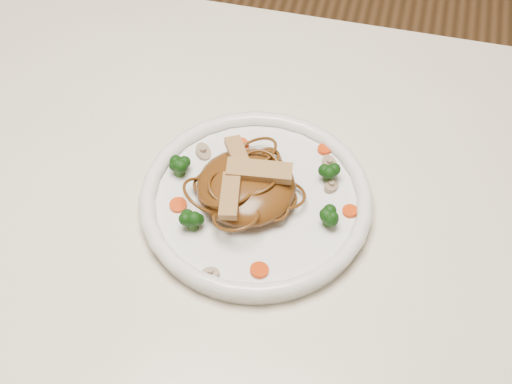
# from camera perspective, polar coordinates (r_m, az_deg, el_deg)

# --- Properties ---
(table) EXTENTS (1.20, 0.80, 0.75)m
(table) POSITION_cam_1_polar(r_m,az_deg,el_deg) (0.95, -4.37, -4.74)
(table) COLOR beige
(table) RESTS_ON ground
(plate) EXTENTS (0.30, 0.30, 0.02)m
(plate) POSITION_cam_1_polar(r_m,az_deg,el_deg) (0.86, -0.00, -0.91)
(plate) COLOR white
(plate) RESTS_ON table
(noodle_mound) EXTENTS (0.15, 0.15, 0.04)m
(noodle_mound) POSITION_cam_1_polar(r_m,az_deg,el_deg) (0.85, -0.81, 0.44)
(noodle_mound) COLOR #5C2F11
(noodle_mound) RESTS_ON plate
(chicken_a) EXTENTS (0.08, 0.04, 0.01)m
(chicken_a) POSITION_cam_1_polar(r_m,az_deg,el_deg) (0.83, 0.27, 1.72)
(chicken_a) COLOR tan
(chicken_a) RESTS_ON noodle_mound
(chicken_b) EXTENTS (0.05, 0.06, 0.01)m
(chicken_b) POSITION_cam_1_polar(r_m,az_deg,el_deg) (0.85, -1.41, 2.90)
(chicken_b) COLOR tan
(chicken_b) RESTS_ON noodle_mound
(chicken_c) EXTENTS (0.03, 0.07, 0.01)m
(chicken_c) POSITION_cam_1_polar(r_m,az_deg,el_deg) (0.81, -2.11, -0.29)
(chicken_c) COLOR tan
(chicken_c) RESTS_ON noodle_mound
(broccoli_0) EXTENTS (0.03, 0.03, 0.03)m
(broccoli_0) POSITION_cam_1_polar(r_m,az_deg,el_deg) (0.87, 5.97, 1.66)
(broccoli_0) COLOR #0E390C
(broccoli_0) RESTS_ON plate
(broccoli_1) EXTENTS (0.03, 0.03, 0.03)m
(broccoli_1) POSITION_cam_1_polar(r_m,az_deg,el_deg) (0.88, -6.25, 2.15)
(broccoli_1) COLOR #0E390C
(broccoli_1) RESTS_ON plate
(broccoli_2) EXTENTS (0.03, 0.03, 0.03)m
(broccoli_2) POSITION_cam_1_polar(r_m,az_deg,el_deg) (0.82, -5.17, -2.19)
(broccoli_2) COLOR #0E390C
(broccoli_2) RESTS_ON plate
(broccoli_3) EXTENTS (0.04, 0.04, 0.03)m
(broccoli_3) POSITION_cam_1_polar(r_m,az_deg,el_deg) (0.83, 5.92, -1.81)
(broccoli_3) COLOR #0E390C
(broccoli_3) RESTS_ON plate
(carrot_0) EXTENTS (0.02, 0.02, 0.00)m
(carrot_0) POSITION_cam_1_polar(r_m,az_deg,el_deg) (0.91, 5.52, 3.44)
(carrot_0) COLOR #E33D08
(carrot_0) RESTS_ON plate
(carrot_1) EXTENTS (0.02, 0.02, 0.00)m
(carrot_1) POSITION_cam_1_polar(r_m,az_deg,el_deg) (0.85, -6.30, -1.05)
(carrot_1) COLOR #E33D08
(carrot_1) RESTS_ON plate
(carrot_2) EXTENTS (0.02, 0.02, 0.00)m
(carrot_2) POSITION_cam_1_polar(r_m,az_deg,el_deg) (0.85, 7.58, -1.53)
(carrot_2) COLOR #E33D08
(carrot_2) RESTS_ON plate
(carrot_3) EXTENTS (0.03, 0.03, 0.00)m
(carrot_3) POSITION_cam_1_polar(r_m,az_deg,el_deg) (0.91, -1.25, 3.78)
(carrot_3) COLOR #E33D08
(carrot_3) RESTS_ON plate
(carrot_4) EXTENTS (0.03, 0.03, 0.00)m
(carrot_4) POSITION_cam_1_polar(r_m,az_deg,el_deg) (0.80, 0.27, -6.31)
(carrot_4) COLOR #E33D08
(carrot_4) RESTS_ON plate
(mushroom_0) EXTENTS (0.02, 0.02, 0.01)m
(mushroom_0) POSITION_cam_1_polar(r_m,az_deg,el_deg) (0.80, -3.68, -6.57)
(mushroom_0) COLOR tan
(mushroom_0) RESTS_ON plate
(mushroom_1) EXTENTS (0.03, 0.03, 0.01)m
(mushroom_1) POSITION_cam_1_polar(r_m,az_deg,el_deg) (0.87, 6.08, 0.48)
(mushroom_1) COLOR tan
(mushroom_1) RESTS_ON plate
(mushroom_2) EXTENTS (0.04, 0.04, 0.01)m
(mushroom_2) POSITION_cam_1_polar(r_m,az_deg,el_deg) (0.91, -4.29, 3.25)
(mushroom_2) COLOR tan
(mushroom_2) RESTS_ON plate
(mushroom_3) EXTENTS (0.03, 0.03, 0.01)m
(mushroom_3) POSITION_cam_1_polar(r_m,az_deg,el_deg) (0.89, 5.94, 2.30)
(mushroom_3) COLOR tan
(mushroom_3) RESTS_ON plate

